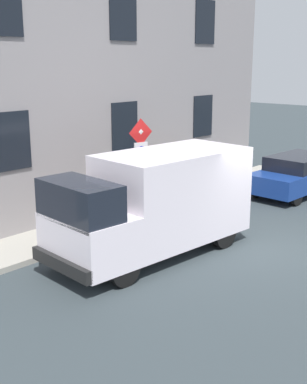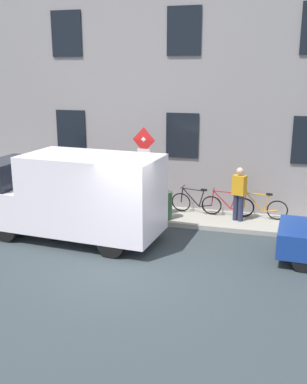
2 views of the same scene
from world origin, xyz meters
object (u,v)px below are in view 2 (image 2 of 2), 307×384
(bicycle_orange, at_px, (260,208))
(bicycle_red, at_px, (227,205))
(delivery_van, at_px, (74,194))
(pedestrian, at_px, (239,192))
(sign_post_stacked, at_px, (144,164))
(litter_bin, at_px, (165,205))
(bicycle_black, at_px, (196,203))

(bicycle_orange, xyz_separation_m, bicycle_red, (-0.00, 1.04, 0.00))
(delivery_van, bearing_deg, pedestrian, -146.11)
(sign_post_stacked, xyz_separation_m, bicycle_orange, (0.98, -3.58, -1.41))
(litter_bin, bearing_deg, sign_post_stacked, 102.55)
(sign_post_stacked, height_order, delivery_van, sign_post_stacked)
(bicycle_red, distance_m, litter_bin, 2.06)
(sign_post_stacked, bearing_deg, pedestrian, -78.30)
(delivery_van, distance_m, litter_bin, 3.09)
(sign_post_stacked, relative_size, bicycle_orange, 1.65)
(bicycle_black, distance_m, pedestrian, 1.57)
(pedestrian, bearing_deg, delivery_van, 140.69)
(sign_post_stacked, bearing_deg, litter_bin, -77.45)
(litter_bin, bearing_deg, bicycle_red, -65.99)
(sign_post_stacked, xyz_separation_m, bicycle_red, (0.98, -2.54, -1.41))
(sign_post_stacked, distance_m, pedestrian, 3.10)
(bicycle_orange, distance_m, litter_bin, 3.04)
(sign_post_stacked, xyz_separation_m, delivery_van, (-1.91, 1.51, -0.59))
(delivery_van, height_order, bicycle_red, delivery_van)
(sign_post_stacked, distance_m, bicycle_red, 3.07)
(sign_post_stacked, distance_m, delivery_van, 2.51)
(pedestrian, bearing_deg, bicycle_orange, -39.06)
(sign_post_stacked, relative_size, delivery_van, 0.52)
(sign_post_stacked, distance_m, bicycle_orange, 3.97)
(bicycle_red, relative_size, bicycle_black, 1.00)
(bicycle_red, bearing_deg, pedestrian, 131.49)
(delivery_van, bearing_deg, bicycle_red, -140.15)
(delivery_van, bearing_deg, sign_post_stacked, -124.06)
(litter_bin, bearing_deg, bicycle_orange, -74.01)
(pedestrian, xyz_separation_m, litter_bin, (-0.46, 2.26, -0.48))
(sign_post_stacked, height_order, litter_bin, sign_post_stacked)
(sign_post_stacked, xyz_separation_m, litter_bin, (0.15, -0.66, -1.33))
(delivery_van, distance_m, bicycle_black, 4.26)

